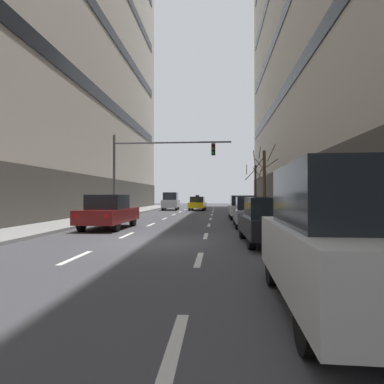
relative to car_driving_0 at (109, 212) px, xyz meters
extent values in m
plane|color=#424247|center=(3.31, -4.57, -0.84)|extent=(120.00, 120.00, 0.00)
cube|color=gray|center=(9.76, -4.57, -0.77)|extent=(2.95, 80.00, 0.14)
cube|color=silver|center=(1.65, -7.57, -0.84)|extent=(0.16, 2.00, 0.01)
cube|color=silver|center=(1.65, -2.57, -0.84)|extent=(0.16, 2.00, 0.01)
cube|color=silver|center=(1.65, 2.43, -0.84)|extent=(0.16, 2.00, 0.01)
cube|color=silver|center=(1.65, 7.43, -0.84)|extent=(0.16, 2.00, 0.01)
cube|color=silver|center=(1.65, 12.43, -0.84)|extent=(0.16, 2.00, 0.01)
cube|color=silver|center=(1.65, 17.43, -0.84)|extent=(0.16, 2.00, 0.01)
cube|color=silver|center=(1.65, 22.43, -0.84)|extent=(0.16, 2.00, 0.01)
cube|color=silver|center=(1.65, 27.43, -0.84)|extent=(0.16, 2.00, 0.01)
cube|color=silver|center=(4.96, -12.57, -0.84)|extent=(0.16, 2.00, 0.01)
cube|color=silver|center=(4.96, -7.57, -0.84)|extent=(0.16, 2.00, 0.01)
cube|color=silver|center=(4.96, -2.57, -0.84)|extent=(0.16, 2.00, 0.01)
cube|color=silver|center=(4.96, 2.43, -0.84)|extent=(0.16, 2.00, 0.01)
cube|color=silver|center=(4.96, 7.43, -0.84)|extent=(0.16, 2.00, 0.01)
cube|color=silver|center=(4.96, 12.43, -0.84)|extent=(0.16, 2.00, 0.01)
cube|color=silver|center=(4.96, 17.43, -0.84)|extent=(0.16, 2.00, 0.01)
cube|color=silver|center=(4.96, 22.43, -0.84)|extent=(0.16, 2.00, 0.01)
cube|color=silver|center=(4.96, 27.43, -0.84)|extent=(0.16, 2.00, 0.01)
cylinder|color=black|center=(-0.80, 1.47, -0.50)|extent=(0.24, 0.69, 0.68)
cylinder|color=black|center=(0.86, 1.44, -0.50)|extent=(0.24, 0.69, 0.68)
cylinder|color=black|center=(-0.86, -1.33, -0.50)|extent=(0.24, 0.69, 0.68)
cylinder|color=black|center=(0.80, -1.36, -0.50)|extent=(0.24, 0.69, 0.68)
cube|color=maroon|center=(0.00, 0.06, -0.17)|extent=(2.00, 4.60, 0.66)
cube|color=black|center=(0.00, -0.15, 0.52)|extent=(1.70, 2.00, 0.71)
cube|color=white|center=(-0.62, 2.31, -0.05)|extent=(0.21, 0.09, 0.15)
cube|color=red|center=(-0.71, -2.17, -0.05)|extent=(0.21, 0.09, 0.15)
cube|color=white|center=(0.71, 2.29, -0.05)|extent=(0.21, 0.09, 0.15)
cube|color=red|center=(0.63, -2.20, -0.05)|extent=(0.21, 0.09, 0.15)
cylinder|color=black|center=(-0.73, 22.61, -0.53)|extent=(0.24, 0.64, 0.63)
cylinder|color=black|center=(0.80, 22.68, -0.53)|extent=(0.24, 0.64, 0.63)
cylinder|color=black|center=(-0.62, 20.04, -0.53)|extent=(0.24, 0.64, 0.63)
cylinder|color=black|center=(0.90, 20.11, -0.53)|extent=(0.24, 0.64, 0.63)
cube|color=#B7BABF|center=(0.09, 21.36, -0.10)|extent=(1.93, 4.26, 0.86)
cube|color=black|center=(0.09, 21.36, 0.76)|extent=(1.63, 2.54, 0.86)
cube|color=white|center=(-0.61, 23.39, 0.05)|extent=(0.19, 0.08, 0.13)
cube|color=red|center=(-0.44, 19.28, 0.05)|extent=(0.19, 0.08, 0.13)
cube|color=white|center=(0.62, 23.44, 0.05)|extent=(0.19, 0.08, 0.13)
cube|color=red|center=(0.79, 19.33, 0.05)|extent=(0.19, 0.08, 0.13)
cylinder|color=black|center=(2.50, 22.50, -0.53)|extent=(0.23, 0.63, 0.62)
cylinder|color=black|center=(4.01, 22.43, -0.53)|extent=(0.23, 0.63, 0.62)
cylinder|color=black|center=(2.39, 19.96, -0.53)|extent=(0.23, 0.63, 0.62)
cylinder|color=black|center=(3.90, 19.90, -0.53)|extent=(0.23, 0.63, 0.62)
cube|color=yellow|center=(3.20, 21.20, -0.23)|extent=(1.91, 4.21, 0.60)
cube|color=black|center=(3.19, 21.01, 0.39)|extent=(1.58, 1.85, 0.64)
cube|color=white|center=(2.68, 23.25, -0.13)|extent=(0.19, 0.08, 0.13)
cube|color=red|center=(2.51, 19.20, -0.13)|extent=(0.19, 0.08, 0.13)
cube|color=white|center=(3.89, 23.20, -0.13)|extent=(0.19, 0.08, 0.13)
cube|color=red|center=(3.72, 19.14, -0.13)|extent=(0.19, 0.08, 0.13)
cube|color=black|center=(3.19, 21.01, 0.79)|extent=(0.42, 0.21, 0.17)
cylinder|color=black|center=(6.47, -9.92, -0.51)|extent=(0.24, 0.66, 0.66)
cylinder|color=black|center=(8.07, -9.96, -0.51)|extent=(0.24, 0.66, 0.66)
cylinder|color=black|center=(6.40, -12.60, -0.51)|extent=(0.24, 0.66, 0.66)
cube|color=white|center=(7.23, -11.28, -0.07)|extent=(1.95, 4.43, 0.90)
cube|color=black|center=(7.23, -11.28, 0.83)|extent=(1.66, 2.63, 0.90)
cube|color=white|center=(6.65, -9.12, 0.09)|extent=(0.20, 0.09, 0.14)
cube|color=red|center=(6.53, -13.41, 0.09)|extent=(0.20, 0.09, 0.14)
cube|color=white|center=(7.93, -9.15, 0.09)|extent=(0.20, 0.09, 0.14)
cylinder|color=black|center=(6.42, -3.28, -0.52)|extent=(0.23, 0.65, 0.64)
cylinder|color=black|center=(7.97, -3.24, -0.52)|extent=(0.23, 0.65, 0.64)
cylinder|color=black|center=(6.49, -5.90, -0.52)|extent=(0.23, 0.65, 0.64)
cylinder|color=black|center=(8.04, -5.85, -0.52)|extent=(0.23, 0.65, 0.64)
cube|color=black|center=(7.23, -4.57, -0.21)|extent=(1.90, 4.32, 0.62)
cube|color=black|center=(7.24, -4.76, 0.43)|extent=(1.60, 1.89, 0.66)
cube|color=white|center=(6.55, -2.49, -0.10)|extent=(0.20, 0.08, 0.14)
cube|color=red|center=(6.67, -6.68, -0.10)|extent=(0.20, 0.08, 0.14)
cube|color=white|center=(7.80, -2.46, -0.10)|extent=(0.20, 0.08, 0.14)
cube|color=red|center=(7.91, -6.64, -0.10)|extent=(0.20, 0.08, 0.14)
cylinder|color=black|center=(6.47, 2.75, -0.52)|extent=(0.22, 0.65, 0.64)
cylinder|color=black|center=(8.03, 2.74, -0.52)|extent=(0.22, 0.65, 0.64)
cylinder|color=black|center=(6.44, 0.12, -0.52)|extent=(0.22, 0.65, 0.64)
cylinder|color=black|center=(8.00, 0.10, -0.52)|extent=(0.22, 0.65, 0.64)
cube|color=#B7BABF|center=(7.23, 1.43, -0.21)|extent=(1.84, 4.31, 0.62)
cube|color=black|center=(7.23, 1.23, 0.44)|extent=(1.58, 1.87, 0.66)
cube|color=white|center=(6.63, 3.54, -0.10)|extent=(0.20, 0.08, 0.14)
cube|color=red|center=(6.58, -0.67, -0.10)|extent=(0.20, 0.08, 0.14)
cube|color=white|center=(7.88, 3.53, -0.10)|extent=(0.20, 0.08, 0.14)
cube|color=red|center=(7.84, -0.69, -0.10)|extent=(0.20, 0.08, 0.14)
cylinder|color=black|center=(6.42, 8.92, -0.51)|extent=(0.23, 0.67, 0.67)
cylinder|color=black|center=(8.04, 8.92, -0.51)|extent=(0.23, 0.67, 0.67)
cylinder|color=black|center=(6.42, 6.18, -0.51)|extent=(0.23, 0.67, 0.67)
cylinder|color=black|center=(8.05, 6.18, -0.51)|extent=(0.23, 0.67, 0.67)
cube|color=white|center=(7.23, 7.55, -0.18)|extent=(1.88, 4.47, 0.65)
cube|color=black|center=(7.23, 7.35, 0.49)|extent=(1.63, 1.93, 0.69)
cube|color=white|center=(6.57, 9.74, -0.07)|extent=(0.20, 0.08, 0.14)
cube|color=red|center=(6.58, 5.35, -0.07)|extent=(0.20, 0.08, 0.14)
cube|color=white|center=(7.88, 9.75, -0.07)|extent=(0.20, 0.08, 0.14)
cube|color=red|center=(7.89, 5.36, -0.07)|extent=(0.20, 0.08, 0.14)
cylinder|color=#4C4C51|center=(-2.07, 7.28, 2.28)|extent=(0.18, 0.18, 5.97)
cylinder|color=#4C4C51|center=(2.19, 7.28, 4.65)|extent=(8.51, 0.12, 0.12)
cube|color=black|center=(5.17, 7.28, 4.13)|extent=(0.28, 0.24, 0.84)
sphere|color=#4B0704|center=(5.17, 7.14, 4.39)|extent=(0.17, 0.17, 0.17)
sphere|color=#523505|center=(5.17, 7.14, 4.13)|extent=(0.17, 0.17, 0.17)
sphere|color=green|center=(5.17, 7.14, 3.87)|extent=(0.17, 0.17, 0.17)
cylinder|color=#4C3823|center=(9.46, 18.92, 1.68)|extent=(0.23, 0.23, 4.78)
cylinder|color=#42301E|center=(9.98, 18.27, 3.87)|extent=(1.37, 1.13, 1.42)
cylinder|color=#42301E|center=(9.12, 19.61, 3.23)|extent=(1.45, 0.76, 1.52)
cylinder|color=#42301E|center=(8.56, 19.01, 3.61)|extent=(0.25, 1.86, 1.23)
cylinder|color=#42301E|center=(9.95, 19.07, 3.07)|extent=(0.39, 1.04, 1.25)
cylinder|color=#42301E|center=(9.60, 18.44, 3.19)|extent=(1.03, 0.36, 1.17)
cylinder|color=#4C3823|center=(9.46, 12.33, 1.99)|extent=(0.27, 0.27, 5.39)
cylinder|color=#42301E|center=(10.10, 12.57, 4.50)|extent=(0.56, 1.34, 1.37)
cylinder|color=#42301E|center=(9.10, 12.43, 4.52)|extent=(0.28, 0.80, 1.08)
cylinder|color=#42301E|center=(9.97, 13.04, 3.49)|extent=(1.49, 1.09, 1.05)
cylinder|color=#42301E|center=(8.61, 12.37, 4.12)|extent=(0.13, 1.75, 1.42)
cylinder|color=#42301E|center=(9.13, 12.65, 3.71)|extent=(0.71, 0.75, 0.85)
cylinder|color=black|center=(10.51, -4.04, -0.28)|extent=(0.13, 0.13, 0.85)
cylinder|color=black|center=(10.40, -3.90, -0.28)|extent=(0.13, 0.13, 0.85)
cube|color=#3F5938|center=(10.46, -3.97, 0.45)|extent=(0.37, 0.39, 0.60)
sphere|color=#D8AD84|center=(10.46, -3.97, 0.86)|extent=(0.22, 0.22, 0.22)
cylinder|color=#3F5938|center=(10.59, -4.14, 0.48)|extent=(0.09, 0.09, 0.54)
cylinder|color=#3F5938|center=(10.32, -3.80, 0.48)|extent=(0.09, 0.09, 0.54)
camera|label=1|loc=(5.44, -16.14, 0.82)|focal=30.74mm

